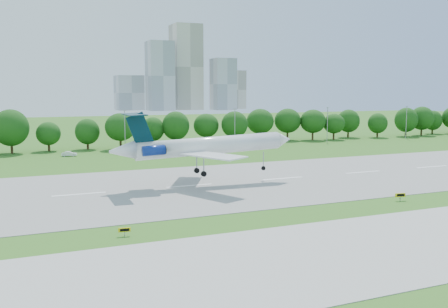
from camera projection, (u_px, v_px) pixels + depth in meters
ground at (362, 204)px, 78.22m from camera, size 600.00×600.00×0.00m
runway at (283, 179)px, 101.04m from camera, size 400.00×45.00×0.08m
tree_line at (180, 127)px, 161.44m from camera, size 288.40×8.40×10.40m
light_poles at (182, 129)px, 151.32m from camera, size 175.90×0.25×12.19m
skyline at (183, 77)px, 469.91m from camera, size 127.00×52.00×80.00m
airliner at (201, 146)px, 93.27m from camera, size 36.05×26.31×12.09m
taxi_sign_left at (124, 230)px, 61.01m from camera, size 1.52×0.38×1.06m
taxi_sign_centre at (400, 195)px, 80.70m from camera, size 1.79×0.54×1.25m
service_vehicle_a at (69, 154)px, 135.91m from camera, size 4.20×2.30×1.31m
service_vehicle_b at (156, 151)px, 142.10m from camera, size 4.29×2.81×1.36m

